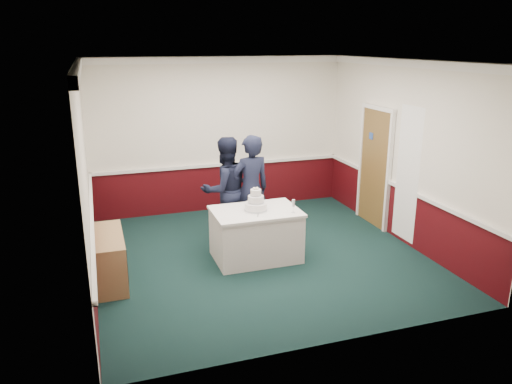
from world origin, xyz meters
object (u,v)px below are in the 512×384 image
object	(u,v)px
person_man	(225,190)
person_woman	(251,190)
sideboard	(110,258)
champagne_flute	(293,204)
cake_knife	(258,214)
wedding_cake	(256,203)
cake_table	(256,234)

from	to	relation	value
person_man	person_woman	bearing A→B (deg)	137.99
person_man	sideboard	bearing A→B (deg)	15.13
sideboard	champagne_flute	world-z (taller)	champagne_flute
person_man	person_woman	size ratio (longest dim) A/B	0.97
person_man	cake_knife	bearing A→B (deg)	88.55
wedding_cake	sideboard	bearing A→B (deg)	-177.01
cake_table	person_man	xyz separation A→B (m)	(-0.24, 0.90, 0.49)
person_woman	cake_knife	bearing A→B (deg)	70.01
cake_knife	person_woman	xyz separation A→B (m)	(0.17, 0.88, 0.12)
champagne_flute	sideboard	bearing A→B (deg)	176.46
sideboard	champagne_flute	bearing A→B (deg)	-3.54
cake_table	person_man	distance (m)	1.05
cake_table	sideboard	bearing A→B (deg)	-177.02
cake_table	cake_knife	xyz separation A→B (m)	(-0.03, -0.20, 0.39)
champagne_flute	person_woman	world-z (taller)	person_woman
wedding_cake	cake_table	bearing A→B (deg)	-90.00
cake_table	wedding_cake	distance (m)	0.50
cake_table	champagne_flute	xyz separation A→B (m)	(0.50, -0.28, 0.53)
sideboard	champagne_flute	size ratio (longest dim) A/B	5.85
sideboard	person_man	bearing A→B (deg)	27.42
champagne_flute	person_man	xyz separation A→B (m)	(-0.74, 1.18, -0.04)
sideboard	cake_knife	world-z (taller)	cake_knife
sideboard	person_woman	bearing A→B (deg)	18.92
wedding_cake	person_woman	distance (m)	0.69
sideboard	person_woman	size ratio (longest dim) A/B	0.66
cake_knife	champagne_flute	world-z (taller)	champagne_flute
wedding_cake	champagne_flute	size ratio (longest dim) A/B	1.78
sideboard	cake_table	bearing A→B (deg)	2.98
champagne_flute	cake_knife	bearing A→B (deg)	171.42
sideboard	wedding_cake	world-z (taller)	wedding_cake
wedding_cake	cake_knife	size ratio (longest dim) A/B	1.65
cake_table	cake_knife	size ratio (longest dim) A/B	6.00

